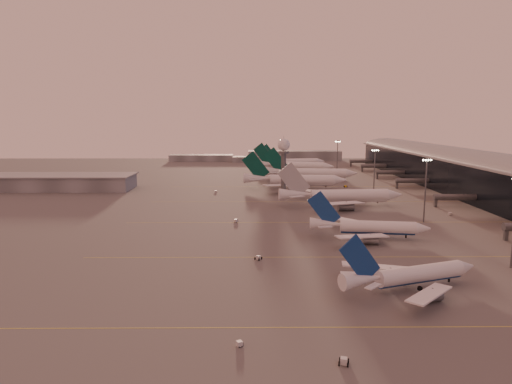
{
  "coord_description": "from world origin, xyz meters",
  "views": [
    {
      "loc": [
        -11.34,
        -116.87,
        39.3
      ],
      "look_at": [
        -9.76,
        75.64,
        8.63
      ],
      "focal_mm": 32.0,
      "sensor_mm": 36.0,
      "label": 1
    }
  ],
  "objects": [
    {
      "name": "ground",
      "position": [
        0.0,
        0.0,
        0.0
      ],
      "size": [
        700.0,
        700.0,
        0.0
      ],
      "primitive_type": "plane",
      "color": "#565454",
      "rests_on": "ground"
    },
    {
      "name": "taxiway_markings",
      "position": [
        30.0,
        56.0,
        0.01
      ],
      "size": [
        180.0,
        185.25,
        0.02
      ],
      "color": "gold",
      "rests_on": "ground"
    },
    {
      "name": "terminal",
      "position": [
        107.88,
        110.09,
        10.52
      ],
      "size": [
        57.0,
        362.0,
        23.04
      ],
      "color": "black",
      "rests_on": "ground"
    },
    {
      "name": "hangar",
      "position": [
        -120.0,
        140.0,
        4.32
      ],
      "size": [
        82.0,
        27.0,
        8.5
      ],
      "color": "slate",
      "rests_on": "ground"
    },
    {
      "name": "radar_tower",
      "position": [
        5.0,
        120.0,
        20.95
      ],
      "size": [
        6.4,
        6.4,
        31.1
      ],
      "color": "#525459",
      "rests_on": "ground"
    },
    {
      "name": "mast_b",
      "position": [
        55.0,
        55.0,
        13.74
      ],
      "size": [
        3.6,
        0.56,
        25.0
      ],
      "color": "#525459",
      "rests_on": "ground"
    },
    {
      "name": "mast_c",
      "position": [
        50.0,
        110.0,
        13.74
      ],
      "size": [
        3.6,
        0.56,
        25.0
      ],
      "color": "#525459",
      "rests_on": "ground"
    },
    {
      "name": "mast_d",
      "position": [
        48.0,
        200.0,
        13.74
      ],
      "size": [
        3.6,
        0.56,
        25.0
      ],
      "color": "#525459",
      "rests_on": "ground"
    },
    {
      "name": "distant_horizon",
      "position": [
        2.62,
        325.14,
        3.89
      ],
      "size": [
        165.0,
        37.5,
        9.0
      ],
      "color": "slate",
      "rests_on": "ground"
    },
    {
      "name": "narrowbody_near",
      "position": [
        25.51,
        -15.89,
        3.0
      ],
      "size": [
        36.38,
        28.5,
        14.84
      ],
      "color": "white",
      "rests_on": "ground"
    },
    {
      "name": "narrowbody_mid",
      "position": [
        27.56,
        30.91,
        3.2
      ],
      "size": [
        40.29,
        31.95,
        15.8
      ],
      "color": "white",
      "rests_on": "ground"
    },
    {
      "name": "widebody_white",
      "position": [
        29.47,
        88.65,
        3.53
      ],
      "size": [
        57.95,
        46.33,
        20.37
      ],
      "color": "white",
      "rests_on": "ground"
    },
    {
      "name": "greentail_a",
      "position": [
        13.1,
        141.0,
        3.82
      ],
      "size": [
        59.58,
        48.01,
        21.63
      ],
      "color": "white",
      "rests_on": "ground"
    },
    {
      "name": "greentail_b",
      "position": [
        26.51,
        174.5,
        3.84
      ],
      "size": [
        59.86,
        48.13,
        21.76
      ],
      "color": "white",
      "rests_on": "ground"
    },
    {
      "name": "greentail_c",
      "position": [
        19.54,
        220.66,
        3.91
      ],
      "size": [
        59.33,
        47.23,
        22.15
      ],
      "color": "white",
      "rests_on": "ground"
    },
    {
      "name": "greentail_d",
      "position": [
        22.25,
        257.08,
        3.52
      ],
      "size": [
        54.74,
        43.95,
        19.94
      ],
      "color": "white",
      "rests_on": "ground"
    },
    {
      "name": "gsv_truck_a",
      "position": [
        -13.29,
        -42.1,
        1.03
      ],
      "size": [
        5.28,
        3.92,
        2.03
      ],
      "color": "silver",
      "rests_on": "ground"
    },
    {
      "name": "gsv_tug_near",
      "position": [
        3.45,
        -48.45,
        0.55
      ],
      "size": [
        3.19,
        4.22,
        1.07
      ],
      "color": "silver",
      "rests_on": "ground"
    },
    {
      "name": "gsv_tug_mid",
      "position": [
        -9.66,
        7.55,
        0.56
      ],
      "size": [
        4.41,
        4.01,
        1.08
      ],
      "color": "silver",
      "rests_on": "ground"
    },
    {
      "name": "gsv_truck_b",
      "position": [
        42.19,
        48.34,
        1.07
      ],
      "size": [
        5.48,
        3.05,
        2.09
      ],
      "color": "silver",
      "rests_on": "ground"
    },
    {
      "name": "gsv_truck_c",
      "position": [
        -17.46,
        55.69,
        1.26
      ],
      "size": [
        5.41,
        6.22,
        2.47
      ],
      "color": "silver",
      "rests_on": "ground"
    },
    {
      "name": "gsv_catering_b",
      "position": [
        70.92,
        67.66,
        2.34
      ],
      "size": [
        6.16,
        3.92,
        4.67
      ],
      "color": "silver",
      "rests_on": "ground"
    },
    {
      "name": "gsv_truck_d",
      "position": [
        -31.33,
        128.27,
        1.14
      ],
      "size": [
        3.1,
        5.85,
        2.24
      ],
      "color": "silver",
      "rests_on": "ground"
    },
    {
      "name": "gsv_tug_hangar",
      "position": [
        43.32,
        146.9,
        0.59
      ],
      "size": [
        4.18,
        2.7,
        1.15
      ],
      "color": "yellow",
      "rests_on": "ground"
    }
  ]
}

